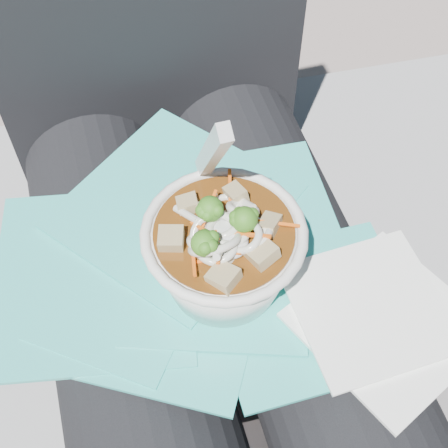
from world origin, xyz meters
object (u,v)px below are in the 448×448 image
object	(u,v)px
plastic_bag	(192,267)
udon_bowl	(224,249)
stone_ledge	(191,316)
lap	(214,306)
person_body	(191,223)

from	to	relation	value
plastic_bag	udon_bowl	distance (m)	0.07
stone_ledge	lap	xyz separation A→B (m)	(0.00, -0.15, 0.30)
lap	plastic_bag	distance (m)	0.09
lap	udon_bowl	size ratio (longest dim) A/B	2.56
stone_ledge	plastic_bag	distance (m)	0.42
lap	udon_bowl	world-z (taller)	udon_bowl
stone_ledge	person_body	distance (m)	0.33
stone_ledge	udon_bowl	size ratio (longest dim) A/B	5.32
lap	person_body	bearing A→B (deg)	90.00
plastic_bag	person_body	bearing A→B (deg)	77.55
stone_ledge	lap	world-z (taller)	lap
udon_bowl	lap	bearing A→B (deg)	95.85
lap	udon_bowl	distance (m)	0.15
stone_ledge	person_body	size ratio (longest dim) A/B	1.00
stone_ledge	udon_bowl	bearing A→B (deg)	-89.10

